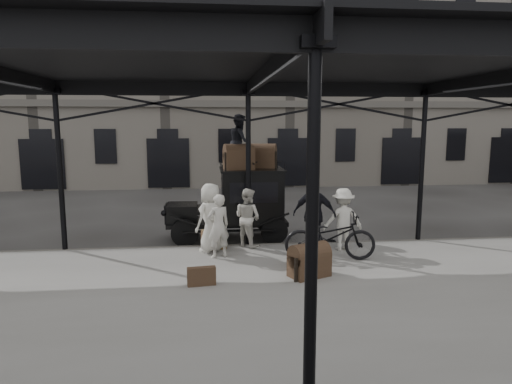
{
  "coord_description": "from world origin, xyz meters",
  "views": [
    {
      "loc": [
        -1.09,
        -10.46,
        3.58
      ],
      "look_at": [
        0.17,
        1.6,
        1.7
      ],
      "focal_mm": 32.0,
      "sensor_mm": 36.0,
      "label": 1
    }
  ],
  "objects_px": {
    "steamer_trunk_platform": "(309,262)",
    "bicycle": "(330,236)",
    "taxi": "(241,200)",
    "porter_left": "(218,226)",
    "steamer_trunk_roof_near": "(239,159)",
    "porter_official": "(314,214)"
  },
  "relations": [
    {
      "from": "porter_left",
      "to": "bicycle",
      "type": "xyz_separation_m",
      "value": [
        2.76,
        -0.5,
        -0.22
      ]
    },
    {
      "from": "taxi",
      "to": "bicycle",
      "type": "xyz_separation_m",
      "value": [
        2.02,
        -2.82,
        -0.46
      ]
    },
    {
      "from": "porter_left",
      "to": "porter_official",
      "type": "bearing_deg",
      "value": 164.89
    },
    {
      "from": "porter_official",
      "to": "bicycle",
      "type": "xyz_separation_m",
      "value": [
        0.2,
        -0.87,
        -0.39
      ]
    },
    {
      "from": "steamer_trunk_roof_near",
      "to": "steamer_trunk_platform",
      "type": "bearing_deg",
      "value": -82.35
    },
    {
      "from": "steamer_trunk_platform",
      "to": "porter_official",
      "type": "bearing_deg",
      "value": 49.64
    },
    {
      "from": "steamer_trunk_roof_near",
      "to": "porter_left",
      "type": "bearing_deg",
      "value": -119.42
    },
    {
      "from": "steamer_trunk_roof_near",
      "to": "steamer_trunk_platform",
      "type": "relative_size",
      "value": 0.99
    },
    {
      "from": "porter_left",
      "to": "taxi",
      "type": "bearing_deg",
      "value": -131.25
    },
    {
      "from": "porter_left",
      "to": "steamer_trunk_roof_near",
      "type": "height_order",
      "value": "steamer_trunk_roof_near"
    },
    {
      "from": "bicycle",
      "to": "taxi",
      "type": "bearing_deg",
      "value": 42.23
    },
    {
      "from": "taxi",
      "to": "steamer_trunk_roof_near",
      "type": "relative_size",
      "value": 4.26
    },
    {
      "from": "porter_left",
      "to": "bicycle",
      "type": "height_order",
      "value": "porter_left"
    },
    {
      "from": "porter_official",
      "to": "steamer_trunk_platform",
      "type": "xyz_separation_m",
      "value": [
        -0.58,
        -2.05,
        -0.67
      ]
    },
    {
      "from": "porter_left",
      "to": "porter_official",
      "type": "relative_size",
      "value": 0.83
    },
    {
      "from": "porter_left",
      "to": "steamer_trunk_roof_near",
      "type": "relative_size",
      "value": 1.9
    },
    {
      "from": "bicycle",
      "to": "steamer_trunk_roof_near",
      "type": "distance_m",
      "value": 3.76
    },
    {
      "from": "taxi",
      "to": "porter_left",
      "type": "height_order",
      "value": "taxi"
    },
    {
      "from": "steamer_trunk_platform",
      "to": "taxi",
      "type": "bearing_deg",
      "value": 82.66
    },
    {
      "from": "steamer_trunk_platform",
      "to": "bicycle",
      "type": "bearing_deg",
      "value": 31.74
    },
    {
      "from": "steamer_trunk_platform",
      "to": "porter_left",
      "type": "bearing_deg",
      "value": 115.37
    },
    {
      "from": "taxi",
      "to": "steamer_trunk_roof_near",
      "type": "xyz_separation_m",
      "value": [
        -0.08,
        -0.25,
        1.29
      ]
    }
  ]
}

